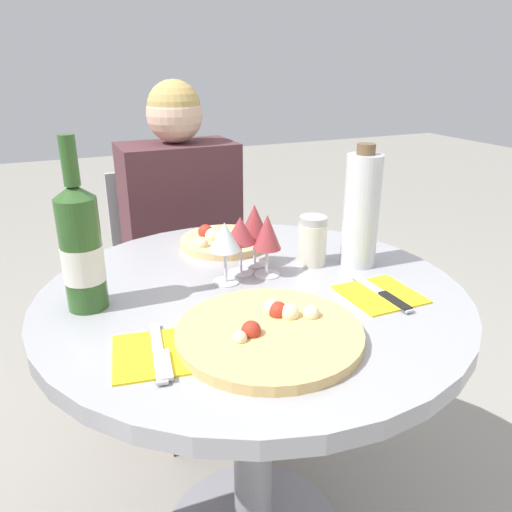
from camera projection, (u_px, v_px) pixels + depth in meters
dining_table at (253, 355)px, 1.14m from camera, size 0.92×0.92×0.75m
chair_behind_diner at (180, 287)px, 1.89m from camera, size 0.43×0.43×0.84m
seated_diner at (190, 276)px, 1.73m from camera, size 0.38×0.46×1.16m
pizza_large at (270, 332)px, 0.89m from camera, size 0.34×0.34×0.05m
pizza_small_far at (223, 240)px, 1.33m from camera, size 0.24×0.24×0.05m
wine_bottle at (81, 248)px, 0.96m from camera, size 0.08×0.08×0.34m
tall_carafe at (361, 210)px, 1.17m from camera, size 0.08×0.08×0.29m
sugar_shaker at (312, 241)px, 1.20m from camera, size 0.07×0.07×0.12m
wine_glass_center at (240, 232)px, 1.13m from camera, size 0.07×0.07×0.14m
wine_glass_front_left at (225, 238)px, 1.08m from camera, size 0.07×0.07×0.14m
wine_glass_back_right at (254, 223)px, 1.18m from camera, size 0.07×0.07×0.15m
wine_glass_front_right at (267, 233)px, 1.12m from camera, size 0.06×0.06×0.15m
place_setting_left at (159, 354)px, 0.84m from camera, size 0.17×0.19×0.01m
place_setting_right at (381, 294)px, 1.05m from camera, size 0.15×0.19×0.01m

